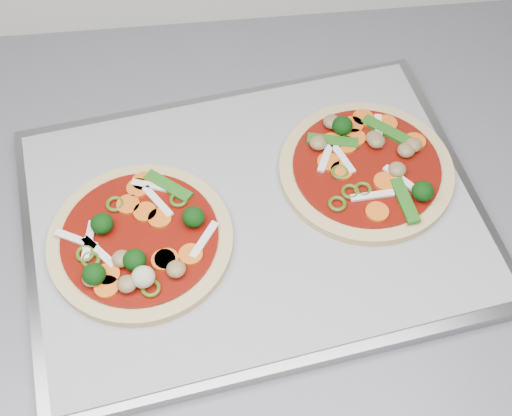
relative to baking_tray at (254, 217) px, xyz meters
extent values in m
cube|color=silver|center=(-0.13, 0.03, -0.48)|extent=(3.60, 0.60, 0.86)
cube|color=slate|center=(-0.13, 0.03, -0.03)|extent=(3.60, 0.60, 0.04)
cube|color=gray|center=(0.00, 0.00, 0.00)|extent=(0.54, 0.43, 0.02)
cube|color=gray|center=(0.00, 0.00, 0.01)|extent=(0.52, 0.41, 0.00)
cylinder|color=tan|center=(-0.12, -0.03, 0.02)|extent=(0.21, 0.21, 0.01)
cylinder|color=maroon|center=(-0.12, -0.03, 0.02)|extent=(0.17, 0.17, 0.00)
ellipsoid|color=olive|center=(-0.13, -0.09, 0.03)|extent=(0.02, 0.02, 0.01)
cube|color=white|center=(-0.19, -0.03, 0.03)|extent=(0.05, 0.03, 0.00)
torus|color=#3B5112|center=(-0.17, -0.05, 0.03)|extent=(0.03, 0.03, 0.00)
cube|color=white|center=(-0.06, -0.04, 0.03)|extent=(0.03, 0.04, 0.00)
cube|color=#28681C|center=(-0.09, 0.03, 0.03)|extent=(0.05, 0.05, 0.00)
cylinder|color=orange|center=(-0.16, -0.08, 0.03)|extent=(0.04, 0.04, 0.00)
cylinder|color=orange|center=(-0.13, 0.01, 0.03)|extent=(0.03, 0.03, 0.00)
ellipsoid|color=olive|center=(-0.17, -0.08, 0.03)|extent=(0.03, 0.03, 0.01)
ellipsoid|color=#0A390A|center=(-0.06, -0.02, 0.03)|extent=(0.03, 0.03, 0.02)
cube|color=white|center=(-0.16, -0.04, 0.03)|extent=(0.04, 0.04, 0.00)
cylinder|color=orange|center=(-0.12, 0.00, 0.03)|extent=(0.03, 0.03, 0.00)
cylinder|color=orange|center=(-0.07, -0.06, 0.03)|extent=(0.03, 0.03, 0.00)
cube|color=white|center=(-0.10, 0.01, 0.03)|extent=(0.03, 0.04, 0.00)
cube|color=white|center=(-0.11, 0.03, 0.03)|extent=(0.05, 0.02, 0.00)
torus|color=#3B5112|center=(-0.15, 0.01, 0.03)|extent=(0.03, 0.03, 0.00)
cylinder|color=orange|center=(-0.15, -0.07, 0.03)|extent=(0.03, 0.03, 0.00)
cylinder|color=orange|center=(-0.12, 0.03, 0.03)|extent=(0.03, 0.03, 0.00)
cylinder|color=orange|center=(-0.10, -0.06, 0.03)|extent=(0.04, 0.04, 0.00)
cylinder|color=orange|center=(-0.10, -0.06, 0.03)|extent=(0.03, 0.03, 0.00)
ellipsoid|color=olive|center=(-0.09, -0.07, 0.03)|extent=(0.03, 0.03, 0.01)
torus|color=#3B5112|center=(-0.08, 0.01, 0.03)|extent=(0.02, 0.02, 0.00)
ellipsoid|color=olive|center=(-0.14, -0.06, 0.03)|extent=(0.03, 0.03, 0.01)
cube|color=white|center=(-0.17, -0.03, 0.03)|extent=(0.01, 0.05, 0.00)
ellipsoid|color=#0A390A|center=(-0.17, -0.07, 0.03)|extent=(0.03, 0.03, 0.02)
cylinder|color=orange|center=(-0.10, -0.01, 0.03)|extent=(0.03, 0.03, 0.00)
torus|color=#3B5112|center=(-0.18, -0.04, 0.03)|extent=(0.02, 0.02, 0.00)
ellipsoid|color=#BFB894|center=(-0.12, -0.08, 0.03)|extent=(0.03, 0.03, 0.02)
torus|color=#3B5112|center=(-0.11, -0.09, 0.03)|extent=(0.02, 0.02, 0.00)
cylinder|color=orange|center=(-0.12, 0.04, 0.03)|extent=(0.04, 0.04, 0.00)
ellipsoid|color=#0A390A|center=(-0.16, -0.01, 0.03)|extent=(0.03, 0.03, 0.02)
ellipsoid|color=#0A390A|center=(-0.13, -0.06, 0.03)|extent=(0.02, 0.02, 0.02)
cylinder|color=tan|center=(0.13, 0.04, 0.02)|extent=(0.25, 0.25, 0.01)
cylinder|color=maroon|center=(0.13, 0.04, 0.02)|extent=(0.21, 0.21, 0.00)
ellipsoid|color=olive|center=(0.15, 0.07, 0.03)|extent=(0.03, 0.03, 0.01)
cube|color=white|center=(0.15, 0.09, 0.03)|extent=(0.02, 0.05, 0.00)
cylinder|color=orange|center=(0.10, 0.07, 0.03)|extent=(0.04, 0.04, 0.00)
cylinder|color=orange|center=(0.13, -0.03, 0.03)|extent=(0.03, 0.03, 0.00)
cube|color=white|center=(0.13, 0.00, 0.03)|extent=(0.05, 0.01, 0.00)
ellipsoid|color=olive|center=(0.16, 0.03, 0.03)|extent=(0.03, 0.03, 0.01)
cylinder|color=orange|center=(0.13, 0.10, 0.03)|extent=(0.03, 0.03, 0.00)
cube|color=white|center=(0.10, 0.05, 0.03)|extent=(0.02, 0.05, 0.00)
torus|color=#3B5112|center=(0.09, -0.01, 0.03)|extent=(0.03, 0.03, 0.00)
cube|color=white|center=(0.09, 0.06, 0.03)|extent=(0.03, 0.05, 0.00)
cylinder|color=orange|center=(0.09, 0.05, 0.03)|extent=(0.03, 0.03, 0.00)
ellipsoid|color=#0A390A|center=(0.18, -0.01, 0.03)|extent=(0.03, 0.03, 0.02)
ellipsoid|color=olive|center=(0.18, 0.05, 0.03)|extent=(0.02, 0.02, 0.01)
cylinder|color=orange|center=(0.19, 0.07, 0.03)|extent=(0.03, 0.03, 0.00)
cylinder|color=orange|center=(0.15, 0.01, 0.03)|extent=(0.03, 0.03, 0.00)
cube|color=#28681C|center=(0.10, 0.08, 0.03)|extent=(0.06, 0.03, 0.00)
torus|color=#3B5112|center=(0.10, 0.03, 0.03)|extent=(0.02, 0.02, 0.00)
ellipsoid|color=#0A390A|center=(0.11, 0.09, 0.03)|extent=(0.03, 0.03, 0.02)
cube|color=#28681C|center=(0.16, -0.01, 0.03)|extent=(0.02, 0.06, 0.00)
torus|color=#3B5112|center=(0.12, 0.01, 0.03)|extent=(0.03, 0.03, 0.00)
ellipsoid|color=olive|center=(0.19, 0.06, 0.03)|extent=(0.03, 0.03, 0.01)
torus|color=#3B5112|center=(0.11, 0.00, 0.03)|extent=(0.03, 0.03, 0.00)
ellipsoid|color=olive|center=(0.15, 0.07, 0.03)|extent=(0.03, 0.03, 0.01)
cylinder|color=orange|center=(0.16, 0.10, 0.03)|extent=(0.03, 0.03, 0.00)
ellipsoid|color=olive|center=(0.10, 0.10, 0.03)|extent=(0.03, 0.03, 0.01)
cylinder|color=orange|center=(0.11, 0.07, 0.03)|extent=(0.04, 0.04, 0.00)
cylinder|color=orange|center=(0.14, 0.11, 0.03)|extent=(0.03, 0.03, 0.00)
cylinder|color=orange|center=(0.12, 0.08, 0.03)|extent=(0.03, 0.03, 0.00)
ellipsoid|color=olive|center=(0.08, 0.07, 0.03)|extent=(0.03, 0.03, 0.01)
cube|color=white|center=(0.16, 0.01, 0.03)|extent=(0.04, 0.04, 0.00)
cube|color=#28681C|center=(0.16, 0.09, 0.03)|extent=(0.05, 0.05, 0.00)
cylinder|color=orange|center=(0.10, 0.03, 0.03)|extent=(0.04, 0.04, 0.00)
camera|label=1|loc=(-0.04, -0.43, 0.65)|focal=50.00mm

